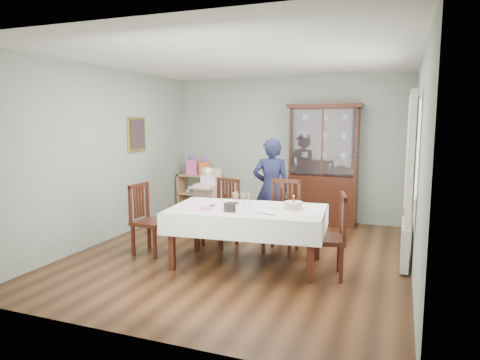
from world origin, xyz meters
The scene contains 25 objects.
floor centered at (0.00, 0.00, 0.00)m, with size 5.00×5.00×0.00m, color #593319.
room_shell centered at (0.00, 0.53, 1.70)m, with size 5.00×5.00×5.00m.
dining_table centered at (0.23, -0.36, 0.38)m, with size 2.10×1.34×0.76m.
china_cabinet centered at (0.75, 2.26, 1.12)m, with size 1.30×0.48×2.18m.
sideboard centered at (-1.75, 2.28, 0.40)m, with size 0.90×0.38×0.80m.
picture_frame centered at (-2.22, 0.80, 1.65)m, with size 0.04×0.48×0.58m, color gold.
window centered at (2.22, 0.30, 1.55)m, with size 0.04×1.02×1.22m, color white.
curtain_left centered at (2.16, -0.32, 1.45)m, with size 0.07×0.30×1.55m, color silver.
curtain_right centered at (2.16, 0.92, 1.45)m, with size 0.07×0.30×1.55m, color silver.
radiator centered at (2.16, 0.30, 0.30)m, with size 0.10×0.80×0.55m, color white.
chair_far_left centered at (-0.46, 0.36, 0.30)m, with size 0.56×0.56×1.00m.
chair_far_right centered at (0.50, 0.32, 0.31)m, with size 0.49×0.49×1.03m.
chair_end_left centered at (-1.23, -0.40, 0.30)m, with size 0.48×0.48×1.00m.
chair_end_right centered at (1.27, -0.44, 0.30)m, with size 0.55×0.55×1.02m.
woman centered at (0.15, 0.95, 0.81)m, with size 0.59×0.39×1.62m, color #161832.
high_chair centered at (-0.93, 0.90, 0.44)m, with size 0.54×0.54×1.12m.
champagne_tray centered at (0.13, -0.32, 0.82)m, with size 0.32×0.32×0.19m.
birthday_cake centered at (0.81, -0.25, 0.81)m, with size 0.27×0.27×0.19m.
plate_stack_dark centered at (0.10, -0.59, 0.81)m, with size 0.21×0.21×0.10m, color black.
plate_stack_white centered at (0.29, -0.64, 0.81)m, with size 0.23×0.23×0.10m, color white.
napkin_stack centered at (-0.24, -0.62, 0.77)m, with size 0.14×0.14×0.02m, color #ED57B4.
cutlery centered at (-0.29, -0.39, 0.77)m, with size 0.10×0.15×0.01m, color silver, non-canonical shape.
cake_knife centered at (0.55, -0.63, 0.77)m, with size 0.29×0.03×0.01m, color silver.
gift_bag_pink centered at (-1.91, 2.26, 0.98)m, with size 0.24×0.17×0.41m.
gift_bag_orange centered at (-1.64, 2.26, 0.96)m, with size 0.23×0.20×0.36m.
Camera 1 is at (2.06, -5.48, 1.89)m, focal length 32.00 mm.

